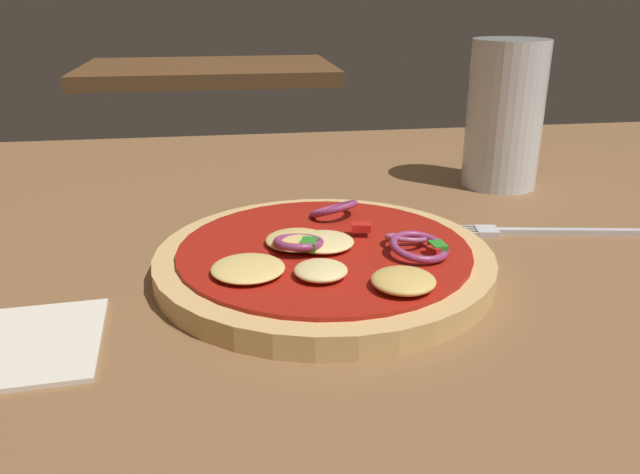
% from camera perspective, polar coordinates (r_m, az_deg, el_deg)
% --- Properties ---
extents(dining_table, '(1.42, 0.94, 0.04)m').
position_cam_1_polar(dining_table, '(0.50, 4.44, -4.02)').
color(dining_table, brown).
rests_on(dining_table, ground).
extents(pizza, '(0.25, 0.25, 0.04)m').
position_cam_1_polar(pizza, '(0.46, 0.41, -2.01)').
color(pizza, tan).
rests_on(pizza, dining_table).
extents(fork, '(0.17, 0.04, 0.01)m').
position_cam_1_polar(fork, '(0.57, 18.21, 0.47)').
color(fork, silver).
rests_on(fork, dining_table).
extents(beer_glass, '(0.08, 0.08, 0.15)m').
position_cam_1_polar(beer_glass, '(0.69, 16.22, 9.93)').
color(beer_glass, silver).
rests_on(beer_glass, dining_table).
extents(background_table, '(0.69, 0.45, 0.04)m').
position_cam_1_polar(background_table, '(1.85, -10.01, 14.47)').
color(background_table, brown).
rests_on(background_table, ground).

